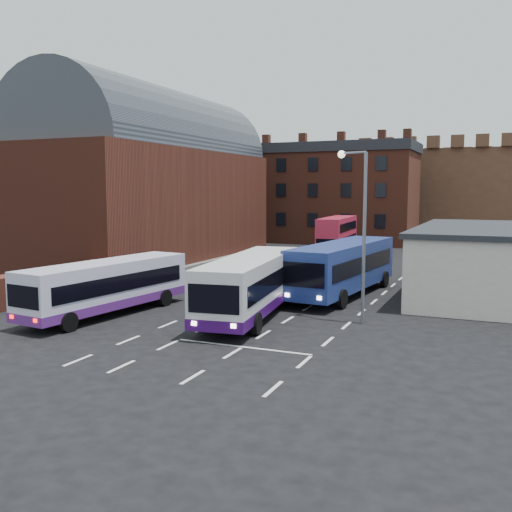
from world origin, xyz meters
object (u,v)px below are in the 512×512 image
at_px(pedestrian_beige, 44,309).
at_px(bus_blue, 343,265).
at_px(bus_white_inbound, 251,282).
at_px(bus_red_double, 337,236).
at_px(pedestrian_red, 61,306).
at_px(bus_white_outbound, 107,283).
at_px(street_lamp, 360,219).

bearing_deg(pedestrian_beige, bus_blue, -115.56).
relative_size(bus_white_inbound, bus_red_double, 1.18).
bearing_deg(pedestrian_red, pedestrian_beige, 76.84).
xyz_separation_m(bus_white_inbound, bus_red_double, (-3.14, 28.16, 0.23)).
relative_size(bus_white_outbound, bus_red_double, 1.07).
bearing_deg(bus_blue, bus_red_double, -67.98).
xyz_separation_m(bus_white_inbound, bus_blue, (2.83, 7.63, 0.10)).
bearing_deg(bus_white_outbound, street_lamp, 22.09).
height_order(bus_white_inbound, street_lamp, street_lamp).
bearing_deg(pedestrian_beige, street_lamp, -140.04).
relative_size(bus_white_outbound, bus_blue, 0.86).
xyz_separation_m(bus_white_outbound, street_lamp, (12.41, 3.37, 3.41)).
distance_m(bus_blue, street_lamp, 7.91).
bearing_deg(bus_blue, pedestrian_beige, 56.48).
distance_m(street_lamp, pedestrian_red, 15.14).
relative_size(street_lamp, pedestrian_red, 5.11).
distance_m(street_lamp, pedestrian_beige, 15.67).
distance_m(bus_white_outbound, street_lamp, 13.30).
bearing_deg(bus_white_inbound, bus_red_double, -91.24).
bearing_deg(bus_white_outbound, pedestrian_red, -104.79).
height_order(bus_red_double, street_lamp, street_lamp).
xyz_separation_m(bus_white_outbound, bus_blue, (9.90, 10.18, 0.27)).
bearing_deg(bus_white_inbound, street_lamp, -178.83).
relative_size(bus_white_inbound, bus_blue, 0.95).
distance_m(bus_white_inbound, pedestrian_red, 9.46).
xyz_separation_m(bus_white_inbound, pedestrian_beige, (-8.20, -5.84, -0.98)).
height_order(bus_white_inbound, pedestrian_red, bus_white_inbound).
bearing_deg(pedestrian_red, bus_white_inbound, -150.28).
distance_m(bus_red_double, pedestrian_red, 33.46).
height_order(bus_blue, pedestrian_beige, bus_blue).
xyz_separation_m(street_lamp, pedestrian_red, (-13.35, -5.74, -4.24)).
height_order(bus_white_outbound, bus_white_inbound, bus_white_inbound).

